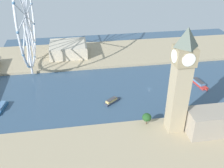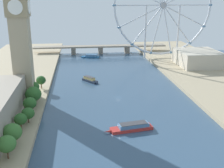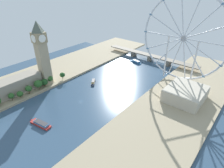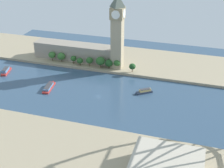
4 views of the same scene
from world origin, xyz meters
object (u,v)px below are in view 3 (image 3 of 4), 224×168
Objects in this scene: riverside_hall at (185,94)px; tour_boat_3 at (136,62)px; clock_tower at (42,53)px; parliament_block at (1,91)px; ferris_wheel at (183,39)px; river_bridge at (150,56)px; tour_boat_2 at (93,82)px; tour_boat_1 at (41,124)px.

tour_boat_3 is (-120.03, 68.52, -9.26)m from riverside_hall.
clock_tower is at bearing -153.60° from riverside_hall.
ferris_wheel is (155.91, 194.92, 54.10)m from parliament_block.
riverside_hall is 141.47m from river_bridge.
ferris_wheel is 107.16m from river_bridge.
river_bridge is 9.73× the size of tour_boat_2.
riverside_hall is at bearing -134.45° from tour_boat_1.
parliament_block reaches higher than tour_boat_1.
tour_boat_3 is at bearing -120.07° from river_bridge.
tour_boat_3 reaches higher than tour_boat_1.
clock_tower is 0.84× the size of parliament_block.
parliament_block is 2.13× the size of riverside_hall.
parliament_block is 124.47m from tour_boat_2.
riverside_hall is at bearing -42.36° from river_bridge.
ferris_wheel is (146.96, 133.04, 17.14)m from clock_tower.
clock_tower is at bearing -85.16° from tour_boat_2.
tour_boat_2 is (51.94, 46.07, -48.42)m from clock_tower.
ferris_wheel is at bearing 124.24° from riverside_hall.
tour_boat_3 is (66.46, 218.51, -11.60)m from parliament_block.
tour_boat_1 is (0.25, -241.93, -6.76)m from river_bridge.
clock_tower reaches higher than tour_boat_3.
parliament_block is 3.46× the size of tour_boat_1.
parliament_block is 83.11m from tour_boat_1.
clock_tower reaches higher than river_bridge.
tour_boat_2 is at bearing 41.57° from clock_tower.
tour_boat_2 is (-21.08, -137.34, -6.58)m from river_bridge.
riverside_hall reaches higher than tour_boat_1.
ferris_wheel reaches higher than clock_tower.
tour_boat_1 is at bearing -125.42° from riverside_hall.
ferris_wheel reaches higher than tour_boat_3.
tour_boat_1 is 1.14× the size of tour_boat_3.
tour_boat_2 is at bearing -87.51° from tour_boat_1.
ferris_wheel reaches higher than river_bridge.
tour_boat_3 is at bearing 165.23° from ferris_wheel.
tour_boat_1 is at bearing -89.94° from river_bridge.
tour_boat_1 is (82.22, 3.37, -11.63)m from parliament_block.
tour_boat_2 is at bearing -98.73° from river_bridge.
tour_boat_2 is (-95.02, -86.97, -65.56)m from ferris_wheel.
tour_boat_1 is at bearing -25.21° from tour_boat_2.
tour_boat_1 is at bearing 2.34° from parliament_block.
tour_boat_2 reaches higher than tour_boat_1.
tour_boat_3 is (-89.45, 23.59, -65.71)m from ferris_wheel.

